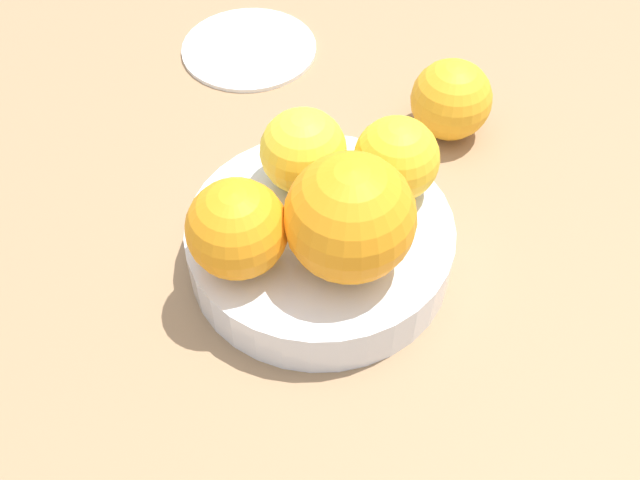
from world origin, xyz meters
The scene contains 8 objects.
ground_plane centered at (0.00, 0.00, -1.00)cm, with size 110.00×110.00×2.00cm, color #997551.
fruit_bowl centered at (0.00, 0.00, 1.83)cm, with size 19.41×19.41×3.87cm.
orange_in_bowl_0 centered at (-3.63, 2.76, 7.04)cm, with size 6.34×6.34×6.34cm, color yellow.
orange_in_bowl_1 centered at (3.36, -1.20, 8.21)cm, with size 8.69×8.69×8.69cm, color orange.
orange_in_bowl_2 centered at (-2.39, -5.80, 7.27)cm, with size 6.81×6.81×6.81cm, color orange.
orange_in_bowl_3 centered at (2.10, 6.23, 6.98)cm, with size 6.22×6.22×6.22cm, color yellow.
orange_loose_0 centered at (0.13, 18.14, 3.43)cm, with size 6.87×6.87×6.87cm, color #F9A823.
side_plate centered at (-21.23, 16.34, 0.40)cm, with size 13.05×13.05×0.80cm, color white.
Camera 1 is at (21.20, -27.64, 44.65)cm, focal length 42.17 mm.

